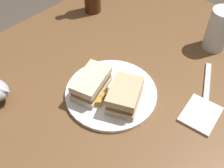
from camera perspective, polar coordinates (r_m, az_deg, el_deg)
dining_table at (r=1.10m, az=0.15°, el=-13.04°), size 1.24×0.96×0.72m
plate at (r=0.78m, az=-0.20°, el=-1.92°), size 0.27×0.27×0.01m
sandwich_half_left at (r=0.76m, az=-4.36°, el=0.08°), size 0.14×0.10×0.06m
sandwich_half_right at (r=0.73m, az=2.72°, el=-2.51°), size 0.14×0.12×0.06m
potato_wedge_front at (r=0.76m, az=-2.88°, el=-2.15°), size 0.03×0.05×0.02m
potato_wedge_middle at (r=0.76m, az=-2.90°, el=-2.13°), size 0.06×0.03×0.02m
potato_wedge_back at (r=0.74m, az=-3.82°, el=-3.67°), size 0.04×0.05×0.02m
potato_wedge_left_edge at (r=0.75m, az=-4.27°, el=-3.69°), size 0.05×0.04×0.01m
pint_glass at (r=0.96m, az=21.67°, el=10.26°), size 0.08×0.08×0.14m
napkin at (r=0.77m, az=18.34°, el=-6.13°), size 0.12×0.10×0.01m
fork at (r=0.86m, az=19.60°, el=-0.00°), size 0.17×0.10×0.01m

